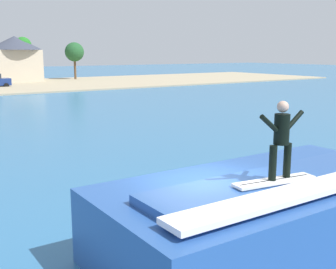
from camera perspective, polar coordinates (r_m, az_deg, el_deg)
ground_plane at (r=10.51m, az=4.63°, el=-14.97°), size 260.00×260.00×0.00m
wave_crest at (r=10.34m, az=13.02°, el=-10.25°), size 7.96×3.88×1.91m
surfboard at (r=9.25m, az=14.04°, el=-6.04°), size 1.96×0.64×0.06m
surfer at (r=9.13m, az=14.90°, el=-0.18°), size 1.26×0.32×1.64m
house_gabled_white at (r=69.25m, az=-19.71°, el=9.75°), size 8.12×8.12×6.93m
tree_tall_bare at (r=72.37m, az=-12.39°, el=10.69°), size 3.09×3.09×6.14m
tree_short_bushy at (r=69.46m, az=-18.81°, el=11.07°), size 2.59×2.59×6.84m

